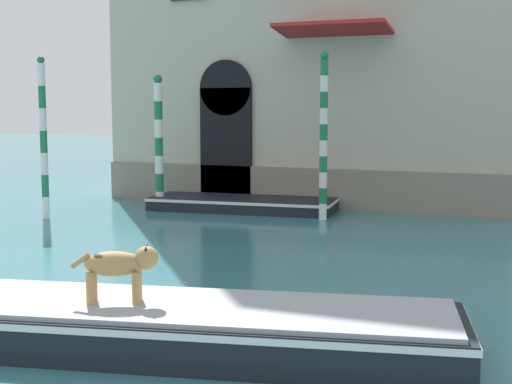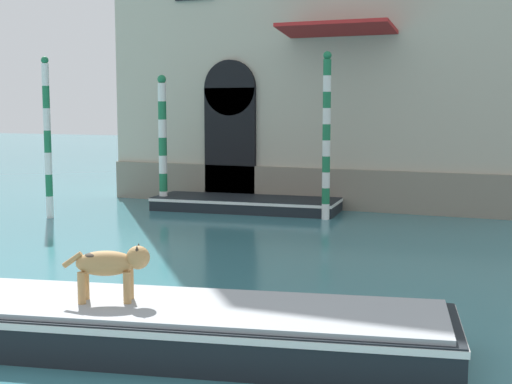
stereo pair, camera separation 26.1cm
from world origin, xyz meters
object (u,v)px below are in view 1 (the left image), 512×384
object	(u,v)px
mooring_pole_0	(324,136)
mooring_pole_1	(159,142)
boat_moored_near_palazzo	(243,204)
boat_foreground	(136,323)
dog_on_deck	(120,265)
mooring_pole_2	(44,138)

from	to	relation	value
mooring_pole_0	mooring_pole_1	size ratio (longest dim) A/B	1.13
boat_moored_near_palazzo	boat_foreground	bearing A→B (deg)	-79.31
dog_on_deck	boat_moored_near_palazzo	distance (m)	11.72
boat_moored_near_palazzo	mooring_pole_1	bearing A→B (deg)	-171.11
dog_on_deck	boat_moored_near_palazzo	bearing A→B (deg)	81.06
boat_foreground	dog_on_deck	world-z (taller)	dog_on_deck
mooring_pole_1	mooring_pole_0	bearing A→B (deg)	-0.53
boat_moored_near_palazzo	mooring_pole_0	xyz separation A→B (m)	(2.56, -0.65, 2.00)
dog_on_deck	mooring_pole_1	distance (m)	12.01
dog_on_deck	boat_moored_near_palazzo	xyz separation A→B (m)	(-3.13, 11.26, -0.84)
boat_foreground	dog_on_deck	size ratio (longest dim) A/B	8.17
boat_moored_near_palazzo	mooring_pole_1	world-z (taller)	mooring_pole_1
boat_foreground	boat_moored_near_palazzo	distance (m)	11.66
boat_moored_near_palazzo	mooring_pole_2	distance (m)	5.72
boat_moored_near_palazzo	mooring_pole_0	size ratio (longest dim) A/B	1.24
dog_on_deck	mooring_pole_1	xyz separation A→B (m)	(-5.47, 10.65, 0.89)
boat_foreground	mooring_pole_1	distance (m)	12.10
boat_foreground	mooring_pole_1	xyz separation A→B (m)	(-5.63, 10.58, 1.63)
mooring_pole_0	mooring_pole_2	size ratio (longest dim) A/B	1.03
mooring_pole_0	mooring_pole_1	world-z (taller)	mooring_pole_0
mooring_pole_0	mooring_pole_2	world-z (taller)	mooring_pole_0
boat_foreground	mooring_pole_1	bearing A→B (deg)	106.00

